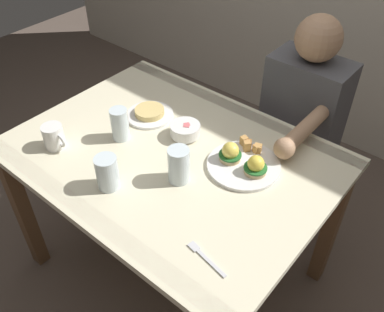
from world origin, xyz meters
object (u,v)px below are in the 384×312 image
coffee_mug (54,136)px  diner_person (299,123)px  fork (205,257)px  water_glass_far (120,126)px  eggs_benedict_plate (243,162)px  fruit_bowl (185,130)px  side_plate (150,113)px  water_glass_extra (179,167)px  dining_table (172,173)px  water_glass_near (108,174)px

coffee_mug → diner_person: size_ratio=0.10×
fork → water_glass_far: (-0.61, 0.23, 0.06)m
eggs_benedict_plate → fruit_bowl: (-0.28, 0.00, 0.01)m
fork → water_glass_far: bearing=158.9°
eggs_benedict_plate → side_plate: eggs_benedict_plate is taller
fruit_bowl → water_glass_extra: size_ratio=0.89×
fruit_bowl → diner_person: 0.57m
dining_table → fork: (0.39, -0.29, 0.11)m
dining_table → water_glass_near: bearing=-99.7°
water_glass_extra → diner_person: diner_person is taller
fruit_bowl → water_glass_extra: 0.25m
eggs_benedict_plate → side_plate: bearing=178.9°
coffee_mug → water_glass_far: (0.15, 0.20, 0.01)m
fork → water_glass_extra: (-0.28, 0.20, 0.06)m
water_glass_near → water_glass_far: bearing=128.2°
eggs_benedict_plate → coffee_mug: (-0.62, -0.37, 0.03)m
coffee_mug → water_glass_extra: size_ratio=0.82×
water_glass_far → water_glass_extra: (0.33, -0.03, 0.00)m
fruit_bowl → water_glass_near: (-0.02, -0.38, 0.03)m
diner_person → eggs_benedict_plate: bearing=-87.4°
fork → water_glass_near: (-0.44, 0.02, 0.05)m
side_plate → water_glass_extra: bearing=-31.1°
coffee_mug → water_glass_near: 0.32m
dining_table → water_glass_extra: water_glass_extra is taller
eggs_benedict_plate → water_glass_near: bearing=-128.3°
diner_person → water_glass_extra: bearing=-99.3°
water_glass_far → diner_person: (0.45, 0.66, -0.15)m
eggs_benedict_plate → fork: eggs_benedict_plate is taller
fork → dining_table: bearing=143.5°
water_glass_near → side_plate: bearing=115.2°
dining_table → diner_person: diner_person is taller
coffee_mug → water_glass_far: size_ratio=0.84×
water_glass_near → fork: bearing=-2.8°
fork → eggs_benedict_plate: bearing=109.2°
dining_table → water_glass_far: size_ratio=9.10×
dining_table → coffee_mug: 0.47m
water_glass_extra → diner_person: 0.72m
eggs_benedict_plate → water_glass_extra: (-0.14, -0.20, 0.04)m
fork → water_glass_far: size_ratio=1.18×
eggs_benedict_plate → fruit_bowl: size_ratio=2.25×
eggs_benedict_plate → coffee_mug: 0.72m
fork → coffee_mug: bearing=177.4°
water_glass_extra → diner_person: size_ratio=0.12×
eggs_benedict_plate → fork: (0.14, -0.40, -0.02)m
water_glass_near → diner_person: size_ratio=0.11×
dining_table → water_glass_far: 0.28m
fork → fruit_bowl: bearing=136.2°
dining_table → water_glass_extra: (0.12, -0.09, 0.17)m
eggs_benedict_plate → diner_person: 0.50m
fruit_bowl → water_glass_near: water_glass_near is taller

